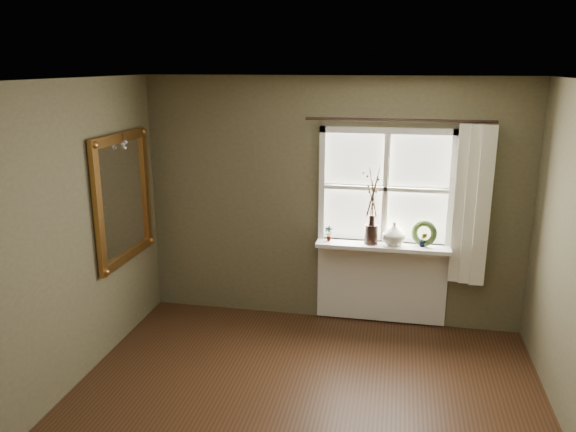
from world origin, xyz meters
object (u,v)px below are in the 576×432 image
(wreath, at_px, (424,236))
(gilt_mirror, at_px, (123,198))
(dark_jug, at_px, (371,234))
(cream_vase, at_px, (394,234))

(wreath, distance_m, gilt_mirror, 3.03)
(dark_jug, bearing_deg, gilt_mirror, -165.28)
(wreath, bearing_deg, dark_jug, -153.42)
(dark_jug, distance_m, gilt_mirror, 2.51)
(dark_jug, xyz_separation_m, cream_vase, (0.23, 0.00, 0.02))
(dark_jug, relative_size, wreath, 0.75)
(wreath, height_order, gilt_mirror, gilt_mirror)
(dark_jug, relative_size, gilt_mirror, 0.16)
(cream_vase, bearing_deg, gilt_mirror, -166.52)
(dark_jug, height_order, wreath, wreath)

